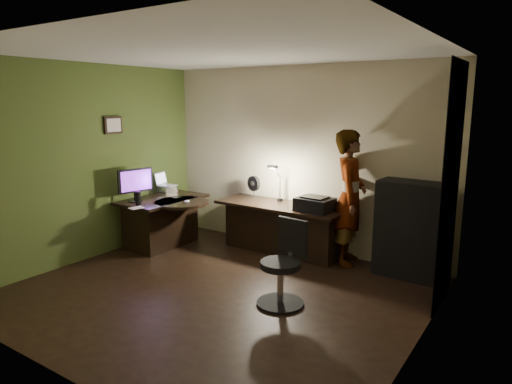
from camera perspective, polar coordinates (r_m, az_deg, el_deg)
The scene contains 27 objects.
floor at distance 5.47m, azimuth -4.92°, elevation -12.39°, with size 4.50×4.00×0.01m, color black.
ceiling at distance 5.04m, azimuth -5.46°, elevation 17.14°, with size 4.50×4.00×0.01m, color silver.
wall_back at distance 6.74m, azimuth 5.59°, elevation 4.11°, with size 4.50×0.01×2.70m, color tan.
wall_front at distance 3.77m, azimuth -24.67°, elevation -2.60°, with size 4.50×0.01×2.70m, color tan.
wall_left at distance 6.72m, azimuth -20.37°, elevation 3.42°, with size 0.01×4.00×2.70m, color tan.
wall_right at distance 4.08m, azimuth 20.32°, elevation -1.26°, with size 0.01×4.00×2.70m, color tan.
green_wall_overlay at distance 6.70m, azimuth -20.30°, elevation 3.42°, with size 0.00×4.00×2.70m, color #495E26.
arched_doorway at distance 5.20m, azimuth 23.13°, elevation 0.56°, with size 0.01×0.90×2.60m, color black.
french_door at distance 3.65m, azimuth 17.63°, elevation -7.42°, with size 0.02×0.92×2.10m, color white.
framed_picture at distance 6.92m, azimuth -17.46°, elevation 7.99°, with size 0.04×0.30×0.25m, color black.
desk_left at distance 7.13m, azimuth -11.52°, elevation -3.69°, with size 0.79×1.29×0.74m, color black.
desk_right at distance 6.68m, azimuth 2.99°, elevation -4.60°, with size 1.93×0.67×0.72m, color black.
cabinet at distance 6.03m, azimuth 18.73°, elevation -4.49°, with size 0.81×0.41×1.22m, color black.
laptop_stand at distance 7.46m, azimuth -11.02°, elevation 0.33°, with size 0.25×0.21×0.11m, color silver.
laptop at distance 7.43m, azimuth -11.07°, elevation 1.52°, with size 0.30×0.28×0.20m, color silver.
monitor at distance 6.88m, azimuth -14.90°, elevation 0.29°, with size 0.11×0.54×0.36m, color black.
mouse at distance 6.69m, azimuth -8.64°, elevation -1.16°, with size 0.07×0.10×0.04m, color silver.
phone at distance 7.05m, azimuth -9.85°, elevation -0.67°, with size 0.07×0.14×0.01m, color black.
pen at distance 6.47m, azimuth -11.59°, elevation -1.81°, with size 0.01×0.15×0.01m, color black.
speaker at distance 6.65m, azimuth -14.50°, elevation -0.78°, with size 0.08×0.08×0.19m, color black.
notepad at distance 6.48m, azimuth -14.74°, elevation -1.93°, with size 0.13×0.19×0.01m, color silver.
desk_fan at distance 6.96m, azimuth -0.23°, elevation 0.56°, with size 0.24×0.13×0.36m, color black.
headphones at distance 6.36m, azimuth 9.93°, elevation -1.94°, with size 0.17×0.07×0.08m, color navy.
printer at distance 6.23m, azimuth 7.37°, elevation -1.52°, with size 0.48×0.37×0.21m, color black.
desk_lamp at distance 6.74m, azimuth 3.03°, elevation 1.24°, with size 0.15×0.28×0.61m, color black.
office_chair at distance 4.97m, azimuth 3.09°, elevation -9.00°, with size 0.52×0.52×0.93m, color black.
person at distance 6.25m, azimuth 11.63°, elevation -0.72°, with size 0.65×0.43×1.82m, color #D8A88C.
Camera 1 is at (3.15, -3.90, 2.19)m, focal length 32.00 mm.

